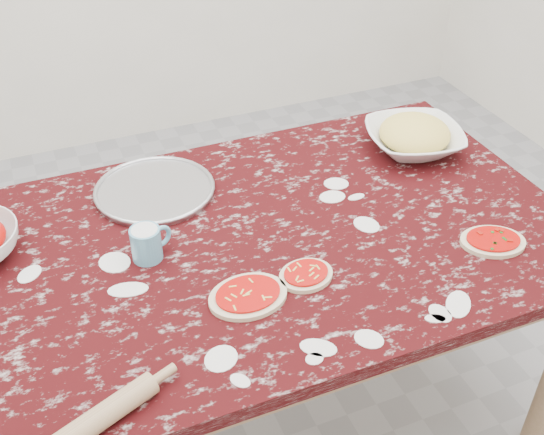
{
  "coord_description": "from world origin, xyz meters",
  "views": [
    {
      "loc": [
        -0.53,
        -1.28,
        1.83
      ],
      "look_at": [
        0.0,
        0.0,
        0.8
      ],
      "focal_mm": 43.88,
      "sensor_mm": 36.0,
      "label": 1
    }
  ],
  "objects_px": {
    "pizza_tray": "(155,191)",
    "rolling_pin": "(101,417)",
    "flour_mug": "(147,243)",
    "cheese_bowl": "(414,139)",
    "worktable": "(272,257)"
  },
  "relations": [
    {
      "from": "pizza_tray",
      "to": "rolling_pin",
      "type": "distance_m",
      "value": 0.79
    },
    {
      "from": "flour_mug",
      "to": "rolling_pin",
      "type": "relative_size",
      "value": 0.46
    },
    {
      "from": "pizza_tray",
      "to": "flour_mug",
      "type": "xyz_separation_m",
      "value": [
        -0.09,
        -0.28,
        0.04
      ]
    },
    {
      "from": "rolling_pin",
      "to": "flour_mug",
      "type": "bearing_deg",
      "value": 65.85
    },
    {
      "from": "cheese_bowl",
      "to": "pizza_tray",
      "type": "bearing_deg",
      "value": 174.85
    },
    {
      "from": "pizza_tray",
      "to": "cheese_bowl",
      "type": "xyz_separation_m",
      "value": [
        0.82,
        -0.07,
        0.03
      ]
    },
    {
      "from": "cheese_bowl",
      "to": "rolling_pin",
      "type": "relative_size",
      "value": 1.23
    },
    {
      "from": "pizza_tray",
      "to": "rolling_pin",
      "type": "xyz_separation_m",
      "value": [
        -0.29,
        -0.73,
        0.02
      ]
    },
    {
      "from": "flour_mug",
      "to": "worktable",
      "type": "bearing_deg",
      "value": -4.52
    },
    {
      "from": "worktable",
      "to": "pizza_tray",
      "type": "relative_size",
      "value": 4.75
    },
    {
      "from": "cheese_bowl",
      "to": "rolling_pin",
      "type": "bearing_deg",
      "value": -149.19
    },
    {
      "from": "worktable",
      "to": "flour_mug",
      "type": "height_order",
      "value": "flour_mug"
    },
    {
      "from": "worktable",
      "to": "pizza_tray",
      "type": "distance_m",
      "value": 0.4
    },
    {
      "from": "pizza_tray",
      "to": "rolling_pin",
      "type": "bearing_deg",
      "value": -111.63
    },
    {
      "from": "pizza_tray",
      "to": "flour_mug",
      "type": "relative_size",
      "value": 3.03
    }
  ]
}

